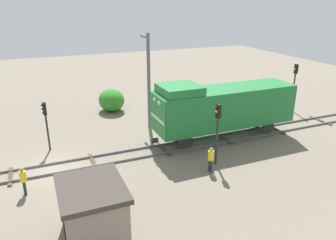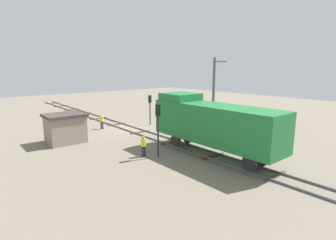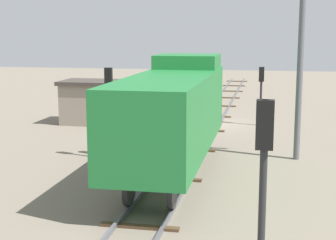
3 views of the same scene
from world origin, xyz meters
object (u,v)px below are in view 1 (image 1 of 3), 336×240
traffic_signal_near (46,117)px  catenary_mast (148,78)px  worker_near_track (23,179)px  worker_by_signal (211,158)px  locomotive (223,106)px  traffic_signal_mid (218,123)px  relay_hut (93,212)px  traffic_signal_far (295,79)px

traffic_signal_near → catenary_mast: catenary_mast is taller
worker_near_track → worker_by_signal: same height
worker_near_track → locomotive: bearing=123.9°
traffic_signal_near → worker_by_signal: bearing=51.4°
locomotive → worker_near_track: 14.66m
traffic_signal_mid → relay_hut: traffic_signal_mid is taller
worker_near_track → worker_by_signal: (1.80, 11.00, 0.00)m
locomotive → traffic_signal_mid: size_ratio=2.76×
traffic_signal_far → relay_hut: size_ratio=1.31×
traffic_signal_far → worker_near_track: size_ratio=2.70×
traffic_signal_mid → worker_near_track: bearing=-94.8°
traffic_signal_far → worker_by_signal: traffic_signal_far is taller
worker_near_track → relay_hut: 5.92m
relay_hut → worker_near_track: bearing=-149.8°
traffic_signal_mid → worker_by_signal: bearing=-46.7°
traffic_signal_far → catenary_mast: (-1.46, -14.47, 1.04)m
traffic_signal_far → worker_near_track: (6.00, -24.64, -2.18)m
traffic_signal_mid → worker_near_track: size_ratio=2.47×
worker_near_track → relay_hut: relay_hut is taller
locomotive → worker_near_track: size_ratio=6.82×
traffic_signal_near → traffic_signal_mid: bearing=56.9°
traffic_signal_mid → catenary_mast: 8.72m
locomotive → traffic_signal_near: bearing=-104.2°
traffic_signal_far → worker_by_signal: 15.86m
traffic_signal_mid → traffic_signal_far: (-7.00, 12.79, 0.25)m
traffic_signal_near → traffic_signal_far: 22.94m
traffic_signal_near → worker_by_signal: (7.40, 9.29, -1.56)m
worker_by_signal → relay_hut: 8.69m
traffic_signal_far → catenary_mast: catenary_mast is taller
worker_by_signal → relay_hut: size_ratio=0.49×
worker_near_track → worker_by_signal: bearing=105.1°
traffic_signal_mid → worker_by_signal: 2.25m
traffic_signal_far → relay_hut: (11.10, -21.66, -1.78)m
traffic_signal_mid → relay_hut: 9.89m
traffic_signal_mid → relay_hut: (4.10, -8.87, -1.53)m
traffic_signal_near → locomotive: bearing=75.8°
traffic_signal_mid → locomotive: bearing=143.5°
traffic_signal_near → worker_near_track: (5.60, -1.71, -1.56)m
traffic_signal_near → traffic_signal_far: traffic_signal_far is taller
traffic_signal_near → worker_by_signal: 11.98m
locomotive → catenary_mast: size_ratio=1.46×
traffic_signal_near → worker_near_track: size_ratio=2.15×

